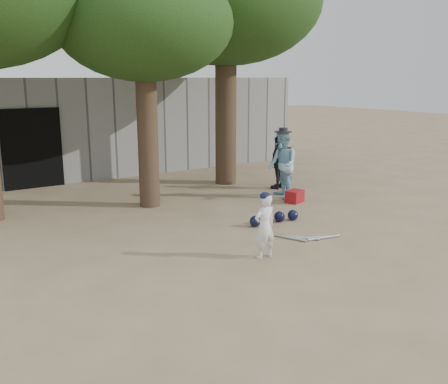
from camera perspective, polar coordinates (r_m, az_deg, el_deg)
ground at (r=8.34m, az=0.39°, el=-8.19°), size 70.00×70.00×0.00m
boy_player at (r=8.46m, az=4.68°, el=-3.93°), size 0.41×0.27×1.11m
spectator_blue at (r=12.68m, az=6.68°, el=3.12°), size 0.89×1.00×1.72m
spectator_dark at (r=13.78m, az=6.28°, el=3.41°), size 0.94×0.67×1.48m
red_bag at (r=12.40m, az=8.09°, el=-0.49°), size 0.50×0.44×0.30m
back_building at (r=17.39m, az=-19.23°, el=7.28°), size 16.00×5.24×3.00m
helmet_row at (r=10.59m, az=5.71°, el=-2.96°), size 1.19×0.32×0.23m
bat_pile at (r=9.67m, az=9.40°, el=-5.17°), size 1.06×0.80×0.06m
tree_row at (r=12.65m, az=-10.25°, el=20.39°), size 11.40×5.80×6.69m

